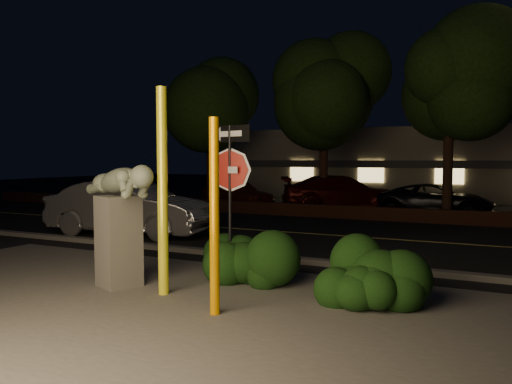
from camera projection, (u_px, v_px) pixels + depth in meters
ground at (363, 224)px, 17.42m from camera, size 90.00×90.00×0.00m
patio at (189, 309)px, 7.53m from camera, size 14.00×6.00×0.02m
road at (339, 236)px, 14.72m from camera, size 80.00×8.00×0.01m
lane_marking at (339, 235)px, 14.72m from camera, size 80.00×0.12×0.00m
curb at (286, 259)px, 11.03m from camera, size 80.00×0.25×0.12m
brick_wall at (372, 213)px, 18.57m from camera, size 40.00×0.35×0.50m
parking_lot at (398, 207)px, 23.72m from camera, size 40.00×12.00×0.01m
building at (422, 163)px, 30.77m from camera, size 22.00×10.20×4.00m
tree_far_a at (210, 93)px, 23.22m from camera, size 4.60×4.60×7.43m
tree_far_b at (324, 69)px, 20.98m from camera, size 5.20×5.20×8.41m
tree_far_c at (450, 68)px, 18.48m from camera, size 4.80×4.80×7.84m
yellow_pole_left at (163, 192)px, 8.23m from camera, size 0.17×0.17×3.45m
yellow_pole_right at (214, 217)px, 7.17m from camera, size 0.14×0.14×2.87m
signpost at (230, 170)px, 9.36m from camera, size 0.96×0.28×2.90m
sculpture at (119, 212)px, 8.77m from camera, size 1.98×1.25×2.18m
hedge_center at (244, 252)px, 9.24m from camera, size 2.30×1.49×1.11m
hedge_right at (373, 265)px, 7.85m from camera, size 2.02×1.39×1.20m
hedge_far_right at (360, 279)px, 7.65m from camera, size 1.38×0.99×0.88m
silver_sedan at (130, 208)px, 14.82m from camera, size 5.13×2.29×1.64m
parked_car_red at (237, 193)px, 23.41m from camera, size 4.27×2.97×1.35m
parked_car_darkred at (343, 193)px, 21.81m from camera, size 5.78×4.34×1.56m
parked_car_dark at (435, 200)px, 20.26m from camera, size 4.57×2.20×1.26m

